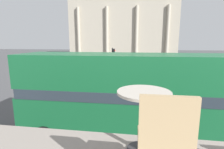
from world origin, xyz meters
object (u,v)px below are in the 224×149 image
(double_decker_bus, at_px, (136,95))
(traffic_light_near, at_px, (199,75))
(car_black, at_px, (102,67))
(pedestrian_blue, at_px, (135,62))
(traffic_light_mid, at_px, (113,60))
(pedestrian_olive, at_px, (125,72))
(cafe_dining_table, at_px, (143,108))
(plaza_building_left, at_px, (124,29))
(cafe_chair_0, at_px, (164,140))
(pedestrian_grey, at_px, (210,82))
(car_navy, at_px, (200,70))

(double_decker_bus, relative_size, traffic_light_near, 2.95)
(car_black, distance_m, pedestrian_blue, 7.53)
(traffic_light_mid, distance_m, car_black, 8.81)
(car_black, bearing_deg, pedestrian_olive, -162.48)
(cafe_dining_table, bearing_deg, pedestrian_olive, 94.33)
(plaza_building_left, bearing_deg, pedestrian_olive, -84.95)
(pedestrian_blue, bearing_deg, cafe_chair_0, -112.86)
(traffic_light_mid, bearing_deg, pedestrian_grey, -15.78)
(cafe_chair_0, bearing_deg, car_black, 106.25)
(double_decker_bus, xyz_separation_m, pedestrian_blue, (-0.33, 25.38, -1.34))
(car_black, height_order, pedestrian_blue, pedestrian_blue)
(double_decker_bus, distance_m, pedestrian_blue, 25.42)
(traffic_light_mid, xyz_separation_m, car_black, (-2.99, 8.05, -1.95))
(double_decker_bus, height_order, pedestrian_olive, double_decker_bus)
(car_navy, xyz_separation_m, pedestrian_olive, (-10.74, -5.16, 0.30))
(traffic_light_near, distance_m, pedestrian_blue, 20.59)
(double_decker_bus, xyz_separation_m, pedestrian_olive, (-1.44, 14.12, -1.38))
(traffic_light_mid, distance_m, pedestrian_blue, 13.56)
(double_decker_bus, height_order, cafe_dining_table, cafe_dining_table)
(car_black, relative_size, car_navy, 1.00)
(car_black, bearing_deg, traffic_light_near, -163.10)
(cafe_dining_table, xyz_separation_m, traffic_light_mid, (-2.86, 18.11, -1.41))
(traffic_light_near, distance_m, car_navy, 14.75)
(cafe_chair_0, distance_m, traffic_light_mid, 19.00)
(cafe_chair_0, distance_m, pedestrian_blue, 32.10)
(cafe_chair_0, xyz_separation_m, traffic_light_mid, (-3.00, 18.71, -1.39))
(car_navy, bearing_deg, car_black, 60.20)
(plaza_building_left, xyz_separation_m, traffic_light_near, (9.14, -44.61, -6.39))
(car_black, xyz_separation_m, car_navy, (15.07, -0.91, 0.00))
(pedestrian_blue, bearing_deg, plaza_building_left, 76.03)
(cafe_chair_0, relative_size, pedestrian_blue, 0.51)
(double_decker_bus, distance_m, car_black, 21.07)
(double_decker_bus, distance_m, cafe_dining_table, 6.20)
(car_black, xyz_separation_m, pedestrian_olive, (4.33, -6.07, 0.30))
(pedestrian_grey, xyz_separation_m, pedestrian_olive, (-8.29, 4.71, -0.06))
(cafe_chair_0, height_order, pedestrian_blue, cafe_chair_0)
(plaza_building_left, distance_m, pedestrian_grey, 42.90)
(plaza_building_left, distance_m, pedestrian_olive, 36.88)
(double_decker_bus, xyz_separation_m, traffic_light_near, (4.52, 5.42, 0.03))
(traffic_light_near, height_order, car_navy, traffic_light_near)
(plaza_building_left, bearing_deg, car_navy, -65.66)
(car_black, bearing_deg, double_decker_bus, 177.98)
(cafe_chair_0, bearing_deg, double_decker_bus, 95.52)
(pedestrian_blue, distance_m, pedestrian_olive, 11.31)
(cafe_chair_0, xyz_separation_m, car_black, (-5.99, 26.76, -3.34))
(plaza_building_left, relative_size, traffic_light_near, 8.81)
(cafe_chair_0, height_order, plaza_building_left, plaza_building_left)
(cafe_chair_0, relative_size, car_navy, 0.22)
(double_decker_bus, xyz_separation_m, cafe_chair_0, (0.22, -6.57, 1.67))
(cafe_dining_table, bearing_deg, plaza_building_left, 94.79)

